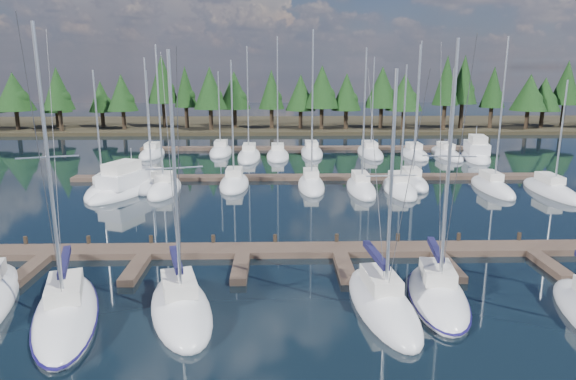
{
  "coord_description": "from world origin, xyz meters",
  "views": [
    {
      "loc": [
        -3.92,
        -12.57,
        11.43
      ],
      "look_at": [
        -3.09,
        22.0,
        3.14
      ],
      "focal_mm": 32.0,
      "sensor_mm": 36.0,
      "label": 1
    }
  ],
  "objects_px": {
    "main_dock": "(340,253)",
    "front_sailboat_3": "(382,303)",
    "front_sailboat_1": "(66,313)",
    "front_sailboat_2": "(181,308)",
    "motor_yacht_right": "(476,154)",
    "motor_yacht_left": "(126,187)",
    "front_sailboat_4": "(437,295)"
  },
  "relations": [
    {
      "from": "front_sailboat_1",
      "to": "front_sailboat_2",
      "type": "xyz_separation_m",
      "value": [
        5.27,
        0.38,
        0.01
      ]
    },
    {
      "from": "front_sailboat_1",
      "to": "motor_yacht_left",
      "type": "relative_size",
      "value": 1.34
    },
    {
      "from": "main_dock",
      "to": "front_sailboat_2",
      "type": "distance_m",
      "value": 11.26
    },
    {
      "from": "main_dock",
      "to": "motor_yacht_left",
      "type": "xyz_separation_m",
      "value": [
        -17.86,
        16.87,
        0.34
      ]
    },
    {
      "from": "front_sailboat_3",
      "to": "front_sailboat_4",
      "type": "height_order",
      "value": "front_sailboat_4"
    },
    {
      "from": "motor_yacht_left",
      "to": "front_sailboat_4",
      "type": "bearing_deg",
      "value": -46.44
    },
    {
      "from": "front_sailboat_1",
      "to": "front_sailboat_4",
      "type": "relative_size",
      "value": 1.04
    },
    {
      "from": "motor_yacht_right",
      "to": "main_dock",
      "type": "bearing_deg",
      "value": -122.22
    },
    {
      "from": "main_dock",
      "to": "front_sailboat_2",
      "type": "xyz_separation_m",
      "value": [
        -8.49,
        -7.39,
        0.08
      ]
    },
    {
      "from": "motor_yacht_left",
      "to": "motor_yacht_right",
      "type": "relative_size",
      "value": 1.01
    },
    {
      "from": "front_sailboat_3",
      "to": "front_sailboat_4",
      "type": "relative_size",
      "value": 0.9
    },
    {
      "from": "front_sailboat_2",
      "to": "motor_yacht_right",
      "type": "relative_size",
      "value": 1.25
    },
    {
      "from": "front_sailboat_2",
      "to": "motor_yacht_right",
      "type": "height_order",
      "value": "front_sailboat_2"
    },
    {
      "from": "front_sailboat_1",
      "to": "front_sailboat_3",
      "type": "relative_size",
      "value": 1.15
    },
    {
      "from": "front_sailboat_3",
      "to": "motor_yacht_right",
      "type": "height_order",
      "value": "front_sailboat_3"
    },
    {
      "from": "front_sailboat_2",
      "to": "front_sailboat_3",
      "type": "xyz_separation_m",
      "value": [
        9.7,
        0.25,
        -0.01
      ]
    },
    {
      "from": "front_sailboat_2",
      "to": "front_sailboat_4",
      "type": "bearing_deg",
      "value": 4.99
    },
    {
      "from": "front_sailboat_1",
      "to": "motor_yacht_right",
      "type": "bearing_deg",
      "value": 50.0
    },
    {
      "from": "front_sailboat_1",
      "to": "front_sailboat_2",
      "type": "height_order",
      "value": "front_sailboat_1"
    },
    {
      "from": "main_dock",
      "to": "front_sailboat_3",
      "type": "bearing_deg",
      "value": -80.41
    },
    {
      "from": "front_sailboat_3",
      "to": "motor_yacht_left",
      "type": "xyz_separation_m",
      "value": [
        -19.06,
        24.01,
        0.26
      ]
    },
    {
      "from": "front_sailboat_1",
      "to": "front_sailboat_3",
      "type": "distance_m",
      "value": 14.97
    },
    {
      "from": "front_sailboat_3",
      "to": "motor_yacht_left",
      "type": "height_order",
      "value": "front_sailboat_3"
    },
    {
      "from": "motor_yacht_right",
      "to": "front_sailboat_1",
      "type": "bearing_deg",
      "value": -130.0
    },
    {
      "from": "front_sailboat_1",
      "to": "motor_yacht_left",
      "type": "bearing_deg",
      "value": 99.46
    },
    {
      "from": "front_sailboat_1",
      "to": "motor_yacht_right",
      "type": "height_order",
      "value": "front_sailboat_1"
    },
    {
      "from": "front_sailboat_4",
      "to": "motor_yacht_left",
      "type": "xyz_separation_m",
      "value": [
        -22.02,
        23.16,
        0.25
      ]
    },
    {
      "from": "front_sailboat_1",
      "to": "front_sailboat_4",
      "type": "distance_m",
      "value": 17.98
    },
    {
      "from": "front_sailboat_2",
      "to": "motor_yacht_right",
      "type": "xyz_separation_m",
      "value": [
        30.3,
        42.01,
        0.25
      ]
    },
    {
      "from": "main_dock",
      "to": "front_sailboat_1",
      "type": "distance_m",
      "value": 15.8
    },
    {
      "from": "front_sailboat_1",
      "to": "front_sailboat_3",
      "type": "bearing_deg",
      "value": 2.42
    },
    {
      "from": "front_sailboat_3",
      "to": "front_sailboat_4",
      "type": "bearing_deg",
      "value": 16.06
    }
  ]
}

